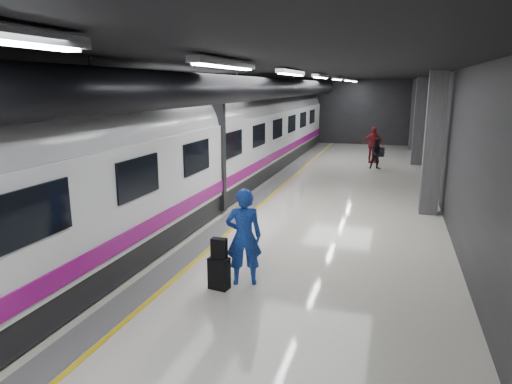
% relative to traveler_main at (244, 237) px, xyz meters
% --- Properties ---
extents(ground, '(40.00, 40.00, 0.00)m').
position_rel_traveler_main_xyz_m(ground, '(-0.54, 4.92, -1.02)').
color(ground, silver).
rests_on(ground, ground).
extents(platform_hall, '(10.02, 40.02, 4.51)m').
position_rel_traveler_main_xyz_m(platform_hall, '(-0.82, 5.87, 2.52)').
color(platform_hall, black).
rests_on(platform_hall, ground).
extents(train, '(3.05, 38.00, 4.05)m').
position_rel_traveler_main_xyz_m(train, '(-3.78, 4.92, 1.05)').
color(train, black).
rests_on(train, ground).
extents(traveler_main, '(0.87, 0.72, 2.04)m').
position_rel_traveler_main_xyz_m(traveler_main, '(0.00, 0.00, 0.00)').
color(traveler_main, blue).
rests_on(traveler_main, ground).
extents(suitcase_main, '(0.44, 0.32, 0.66)m').
position_rel_traveler_main_xyz_m(suitcase_main, '(-0.40, -0.39, -0.69)').
color(suitcase_main, black).
rests_on(suitcase_main, ground).
extents(shoulder_bag, '(0.31, 0.17, 0.42)m').
position_rel_traveler_main_xyz_m(shoulder_bag, '(-0.39, -0.40, -0.15)').
color(shoulder_bag, black).
rests_on(shoulder_bag, suitcase_main).
extents(traveler_far_a, '(0.90, 0.80, 1.55)m').
position_rel_traveler_main_xyz_m(traveler_far_a, '(2.06, 14.83, -0.25)').
color(traveler_far_a, black).
rests_on(traveler_far_a, ground).
extents(traveler_far_b, '(1.21, 0.68, 1.95)m').
position_rel_traveler_main_xyz_m(traveler_far_b, '(1.73, 16.77, -0.05)').
color(traveler_far_b, maroon).
rests_on(traveler_far_b, ground).
extents(suitcase_far, '(0.41, 0.31, 0.54)m').
position_rel_traveler_main_xyz_m(suitcase_far, '(2.12, 19.12, -0.75)').
color(suitcase_far, black).
rests_on(suitcase_far, ground).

